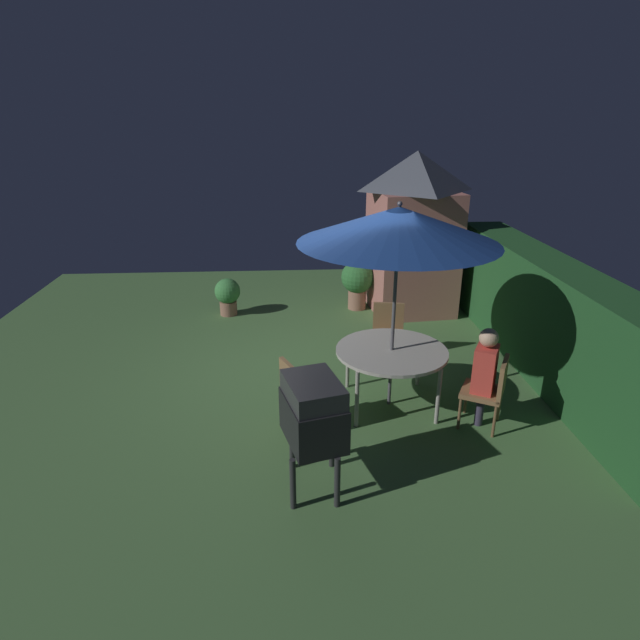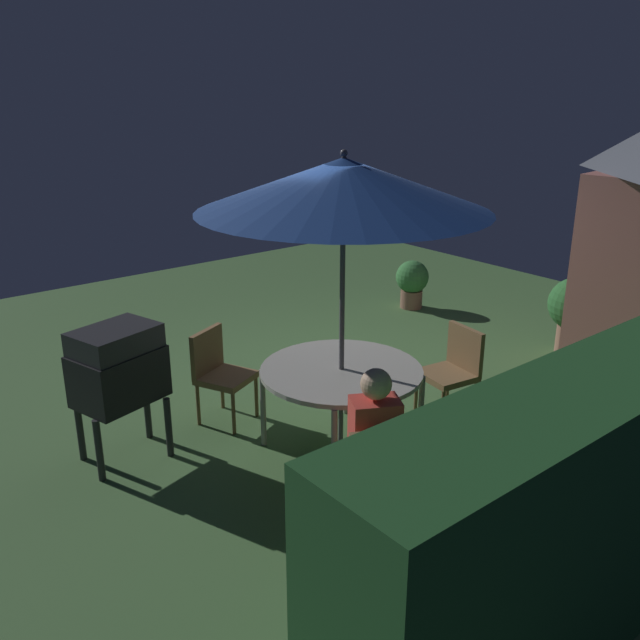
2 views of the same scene
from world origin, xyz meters
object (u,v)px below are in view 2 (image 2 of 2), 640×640
at_px(patio_umbrella, 344,185).
at_px(bbq_grill, 118,368).
at_px(patio_table, 341,374).
at_px(chair_far_side, 454,367).
at_px(chair_near_shed, 377,471).
at_px(potted_plant_by_grill, 412,281).
at_px(potted_plant_by_shed, 574,309).
at_px(person_in_red, 375,432).
at_px(chair_toward_hedge, 219,369).

height_order(patio_umbrella, bbq_grill, patio_umbrella).
bearing_deg(patio_table, chair_far_side, 171.00).
xyz_separation_m(patio_table, patio_umbrella, (-0.00, -0.00, 1.62)).
xyz_separation_m(patio_table, chair_near_shed, (0.59, 1.07, -0.20)).
height_order(bbq_grill, potted_plant_by_grill, bbq_grill).
bearing_deg(patio_table, potted_plant_by_shed, 179.39).
distance_m(chair_near_shed, person_in_red, 0.28).
height_order(bbq_grill, person_in_red, person_in_red).
xyz_separation_m(patio_table, bbq_grill, (1.55, -1.06, 0.12)).
height_order(potted_plant_by_shed, person_in_red, person_in_red).
xyz_separation_m(chair_toward_hedge, person_in_red, (0.02, 2.16, 0.26)).
xyz_separation_m(chair_far_side, chair_toward_hedge, (1.79, -1.37, 0.00)).
bearing_deg(chair_toward_hedge, potted_plant_by_shed, 163.73).
xyz_separation_m(chair_far_side, potted_plant_by_grill, (-2.16, -2.61, -0.13)).
bearing_deg(patio_table, bbq_grill, -34.42).
xyz_separation_m(bbq_grill, potted_plant_by_grill, (-4.97, -1.35, -0.45)).
xyz_separation_m(bbq_grill, potted_plant_by_shed, (-5.15, 1.10, -0.28)).
bearing_deg(patio_umbrella, chair_far_side, 171.00).
height_order(bbq_grill, chair_toward_hedge, bbq_grill).
relative_size(bbq_grill, potted_plant_by_shed, 1.27).
bearing_deg(chair_toward_hedge, bbq_grill, 6.11).
xyz_separation_m(potted_plant_by_shed, potted_plant_by_grill, (0.18, -2.45, -0.17)).
xyz_separation_m(patio_table, potted_plant_by_shed, (-3.61, 0.04, -0.16)).
xyz_separation_m(bbq_grill, chair_far_side, (-2.81, 1.26, -0.33)).
bearing_deg(person_in_red, potted_plant_by_shed, -167.03).
bearing_deg(chair_toward_hedge, person_in_red, 89.59).
height_order(chair_near_shed, person_in_red, person_in_red).
xyz_separation_m(patio_table, potted_plant_by_grill, (-3.42, -2.41, -0.33)).
height_order(chair_near_shed, potted_plant_by_grill, chair_near_shed).
bearing_deg(person_in_red, chair_toward_hedge, -90.41).
bearing_deg(bbq_grill, chair_near_shed, 114.23).
xyz_separation_m(patio_umbrella, bbq_grill, (1.55, -1.06, -1.49)).
distance_m(chair_toward_hedge, potted_plant_by_grill, 4.15).
bearing_deg(patio_umbrella, chair_near_shed, 61.15).
xyz_separation_m(bbq_grill, chair_toward_hedge, (-1.02, -0.11, -0.33)).
distance_m(patio_table, patio_umbrella, 1.62).
xyz_separation_m(chair_near_shed, potted_plant_by_grill, (-4.01, -3.48, -0.13)).
distance_m(chair_near_shed, potted_plant_by_shed, 4.32).
bearing_deg(patio_table, chair_toward_hedge, -65.53).
bearing_deg(bbq_grill, potted_plant_by_grill, -164.82).
distance_m(patio_umbrella, person_in_red, 1.93).
bearing_deg(person_in_red, potted_plant_by_grill, -139.40).
bearing_deg(patio_table, chair_near_shed, 61.15).
bearing_deg(patio_umbrella, person_in_red, 61.15).
height_order(patio_umbrella, potted_plant_by_shed, patio_umbrella).
xyz_separation_m(chair_toward_hedge, potted_plant_by_shed, (-4.14, 1.21, 0.04)).
distance_m(patio_umbrella, chair_far_side, 2.22).
relative_size(patio_table, patio_umbrella, 0.54).
distance_m(patio_umbrella, potted_plant_by_shed, 4.02).
distance_m(potted_plant_by_shed, potted_plant_by_grill, 2.46).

